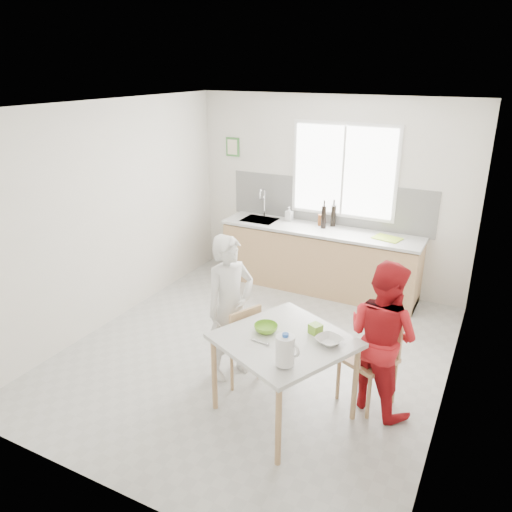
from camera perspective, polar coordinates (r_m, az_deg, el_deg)
The scene contains 21 objects.
ground at distance 5.78m, azimuth 0.06°, elevation -10.97°, with size 4.50×4.50×0.00m, color #B7B7B2.
room_shell at distance 5.10m, azimuth 0.07°, elevation 4.90°, with size 4.50×4.50×4.50m.
window at distance 7.03m, azimuth 9.99°, elevation 9.56°, with size 1.50×0.06×1.30m.
backsplash at distance 7.20m, azimuth 8.26°, elevation 6.06°, with size 3.00×0.02×0.65m, color white.
picture_frame at distance 7.69m, azimuth -2.69°, elevation 12.34°, with size 0.22×0.03×0.28m.
kitchen_counter at distance 7.20m, azimuth 7.13°, elevation -0.67°, with size 2.84×0.64×1.37m.
dining_table at distance 4.52m, azimuth 3.26°, elevation -10.31°, with size 1.37×1.37×0.80m.
chair_left at distance 5.10m, azimuth -1.96°, elevation -9.53°, with size 0.52×0.52×0.85m.
chair_far at distance 4.94m, azimuth 13.27°, elevation -10.58°, with size 0.58×0.58×0.94m.
person_white at distance 5.06m, azimuth -2.97°, elevation -5.96°, with size 0.56×0.37×1.54m, color white.
person_red at distance 4.75m, azimuth 14.24°, elevation -8.94°, with size 0.72×0.56×1.48m, color red.
bowl_green at distance 4.56m, azimuth 1.14°, elevation -8.25°, with size 0.22×0.22×0.07m, color #74B62A.
bowl_white at distance 4.43m, azimuth 8.36°, elevation -9.54°, with size 0.23×0.23×0.06m, color silver.
milk_jug at distance 4.03m, azimuth 3.40°, elevation -10.67°, with size 0.21×0.16×0.27m.
green_box at distance 4.56m, azimuth 6.81°, elevation -8.26°, with size 0.10×0.10×0.09m, color #78B429.
spoon at distance 4.40m, azimuth 0.41°, elevation -9.80°, with size 0.01×0.01×0.16m, color #A5A5AA.
cutting_board at distance 6.78m, azimuth 14.78°, elevation 1.97°, with size 0.35×0.25×0.01m, color #A5CE2F.
wine_bottle_a at distance 7.01m, azimuth 7.74°, elevation 4.44°, with size 0.07×0.07×0.32m, color black.
wine_bottle_b at distance 7.12m, azimuth 8.83°, elevation 4.56°, with size 0.07×0.07×0.30m, color black.
jar_amber at distance 7.14m, azimuth 7.32°, elevation 4.10°, with size 0.06×0.06×0.16m, color brown.
soap_bottle at distance 7.33m, azimuth 3.81°, elevation 4.87°, with size 0.09×0.10×0.21m, color #999999.
Camera 1 is at (2.23, -4.36, 3.06)m, focal length 35.00 mm.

